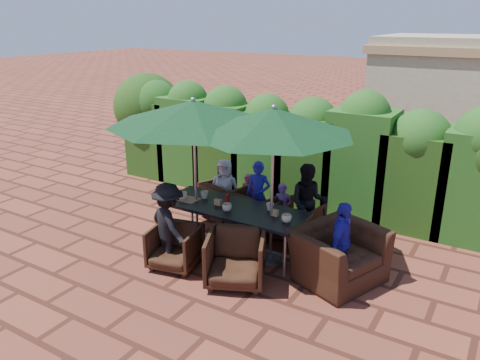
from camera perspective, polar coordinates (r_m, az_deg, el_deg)
The scene contains 31 objects.
ground at distance 8.02m, azimuth -1.56°, elevation -7.64°, with size 80.00×80.00×0.00m, color brown.
dining_table at distance 7.53m, azimuth -0.85°, elevation -3.82°, with size 2.40×0.90×0.75m.
umbrella_left at distance 7.38m, azimuth -5.70°, elevation 8.13°, with size 2.71×2.71×2.46m.
umbrella_right at distance 6.74m, azimuth 4.12°, elevation 7.10°, with size 2.38×2.38×2.46m.
chair_far_left at distance 8.82m, azimuth -1.66°, elevation -2.24°, with size 0.77×0.72×0.79m, color black.
chair_far_mid at distance 8.33m, azimuth 1.89°, elevation -3.54°, with size 0.78×0.73×0.80m, color black.
chair_far_right at distance 8.05m, azimuth 7.06°, elevation -4.81°, with size 0.71×0.66×0.73m, color black.
chair_near_left at distance 7.22m, azimuth -7.95°, elevation -7.85°, with size 0.70×0.65×0.72m, color black.
chair_near_right at distance 6.71m, azimuth -0.53°, elevation -9.27°, with size 0.81×0.76×0.84m, color black.
chair_end_right at distance 6.89m, azimuth 11.91°, elevation -7.95°, with size 1.20×0.78×1.04m, color black.
adult_far_left at distance 8.73m, azimuth -1.90°, elevation -1.17°, with size 0.58×0.34×1.17m, color silver.
adult_far_mid at distance 8.39m, azimuth 2.23°, elevation -1.82°, with size 0.44×0.36×1.22m, color #241FAB.
adult_far_right at distance 7.98m, azimuth 8.32°, elevation -2.72°, with size 0.64×0.39×1.34m, color black.
adult_near_left at distance 7.16m, azimuth -8.68°, elevation -5.45°, with size 0.85×0.39×1.32m, color black.
adult_end_right at distance 6.79m, azimuth 12.25°, elevation -7.55°, with size 0.72×0.36×1.22m, color #241FAB.
child_left at distance 8.70m, azimuth 0.98°, elevation -2.18°, with size 0.32×0.26×0.90m, color #CA476A.
child_right at distance 8.20m, azimuth 5.16°, elevation -3.54°, with size 0.33×0.27×0.92m, color #7C479A.
pedestrian_a at distance 10.87m, azimuth 17.60°, elevation 3.04°, with size 1.42×0.51×1.52m, color green.
pedestrian_b at distance 10.96m, azimuth 21.80°, elevation 3.08°, with size 0.80×0.49×1.67m, color #CA476A.
pedestrian_c at distance 10.74m, azimuth 26.23°, elevation 2.40°, with size 1.13×0.52×1.76m, color gray.
cup_a at distance 7.85m, azimuth -7.00°, elevation -1.91°, with size 0.16×0.16×0.12m, color beige.
cup_b at distance 7.84m, azimuth -4.35°, elevation -1.82°, with size 0.13×0.13×0.13m, color beige.
cup_c at distance 7.33m, azimuth -1.60°, elevation -3.35°, with size 0.15×0.15×0.12m, color beige.
cup_d at distance 7.37m, azimuth 3.68°, elevation -3.26°, with size 0.13×0.13×0.12m, color beige.
cup_e at distance 6.97m, azimuth 5.69°, elevation -4.68°, with size 0.15×0.15×0.12m, color beige.
ketchup_bottle at distance 7.55m, azimuth -1.60°, elevation -2.45°, with size 0.04×0.04×0.17m, color #B20C0A.
sauce_bottle at distance 7.61m, azimuth -1.42°, elevation -2.27°, with size 0.04×0.04×0.17m, color #4C230C.
serving_tray at distance 7.83m, azimuth -6.33°, elevation -2.36°, with size 0.35×0.25×0.02m, color #AE7A54.
number_block_left at distance 7.56m, azimuth -2.71°, elevation -2.72°, with size 0.12×0.06×0.10m, color tan.
number_block_right at distance 7.17m, azimuth 4.22°, elevation -4.00°, with size 0.12×0.06×0.10m, color tan.
hedge_wall at distance 9.57m, azimuth 4.91°, elevation 5.04°, with size 9.10×1.60×2.41m.
Camera 1 is at (3.89, -6.01, 3.61)m, focal length 35.00 mm.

